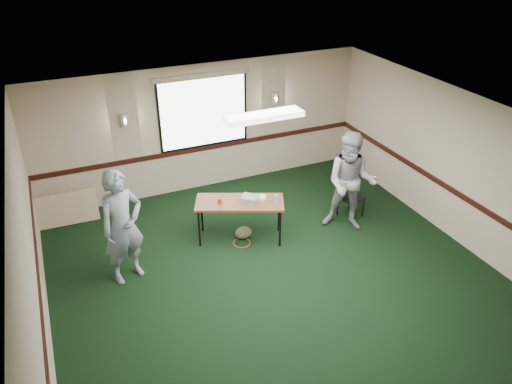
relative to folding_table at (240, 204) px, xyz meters
name	(u,v)px	position (x,y,z in m)	size (l,w,h in m)	color
ground	(289,295)	(0.10, -1.79, -0.72)	(8.00, 8.00, 0.00)	black
room_shell	(237,152)	(0.10, 0.34, 0.86)	(8.00, 8.02, 8.00)	#C8AF90
folding_table	(240,204)	(0.00, 0.00, 0.00)	(1.68, 1.20, 0.78)	#5C321A
projector	(250,199)	(0.17, -0.06, 0.11)	(0.29, 0.24, 0.10)	#95969D
game_console	(260,197)	(0.38, -0.05, 0.08)	(0.19, 0.15, 0.05)	white
red_cup	(220,201)	(-0.34, 0.07, 0.11)	(0.07, 0.07, 0.11)	red
water_bottle	(276,200)	(0.56, -0.34, 0.15)	(0.05, 0.05, 0.18)	#88B6E0
duffel_bag	(243,233)	(0.05, -0.02, -0.61)	(0.33, 0.24, 0.23)	#413D25
cable_coil	(242,243)	(-0.04, -0.17, -0.72)	(0.32, 0.32, 0.02)	red
folded_table	(64,209)	(-2.90, 1.81, -0.41)	(1.24, 0.05, 0.64)	tan
conference_chair	(348,192)	(2.27, -0.07, -0.22)	(0.52, 0.53, 0.86)	black
person_left	(123,227)	(-2.09, -0.29, 0.25)	(0.71, 0.47, 1.94)	#3B5682
person_right	(351,182)	(2.01, -0.46, 0.24)	(0.93, 0.73, 1.92)	#7B8CBF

